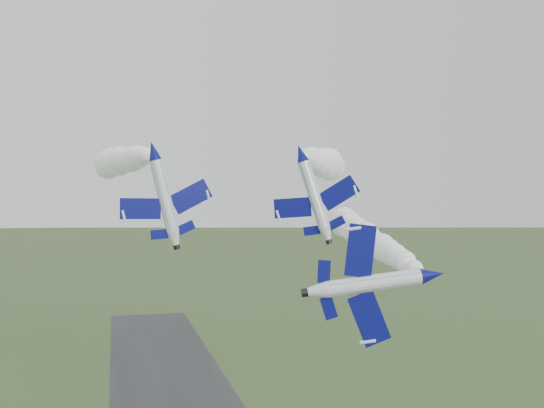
# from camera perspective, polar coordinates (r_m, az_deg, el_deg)

# --- Properties ---
(jet_lead) EXTENTS (5.35, 12.77, 10.51)m
(jet_lead) POSITION_cam_1_polar(r_m,az_deg,el_deg) (55.56, 14.91, -6.47)
(jet_lead) COLOR white
(smoke_trail_jet_lead) EXTENTS (17.82, 65.57, 4.96)m
(smoke_trail_jet_lead) POSITION_cam_1_polar(r_m,az_deg,el_deg) (90.72, 8.75, -2.99)
(smoke_trail_jet_lead) COLOR white
(jet_pair_left) EXTENTS (10.01, 12.28, 3.64)m
(jet_pair_left) POSITION_cam_1_polar(r_m,az_deg,el_deg) (67.83, -11.11, 4.96)
(jet_pair_left) COLOR white
(smoke_trail_jet_pair_left) EXTENTS (10.24, 62.72, 5.51)m
(smoke_trail_jet_pair_left) POSITION_cam_1_polar(r_m,az_deg,el_deg) (101.53, -13.82, 4.01)
(smoke_trail_jet_pair_left) COLOR white
(jet_pair_right) EXTENTS (9.86, 11.88, 3.95)m
(jet_pair_right) POSITION_cam_1_polar(r_m,az_deg,el_deg) (71.76, 2.71, 4.81)
(jet_pair_right) COLOR white
(smoke_trail_jet_pair_right) EXTENTS (25.46, 52.22, 5.97)m
(smoke_trail_jet_pair_right) POSITION_cam_1_polar(r_m,az_deg,el_deg) (101.04, 4.54, 3.99)
(smoke_trail_jet_pair_right) COLOR white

